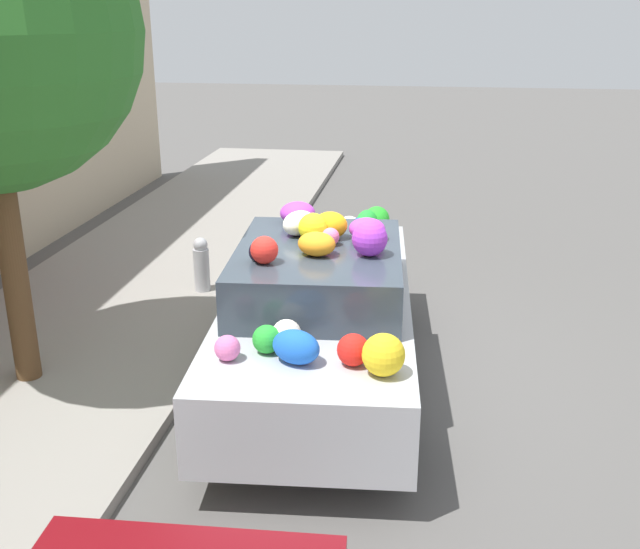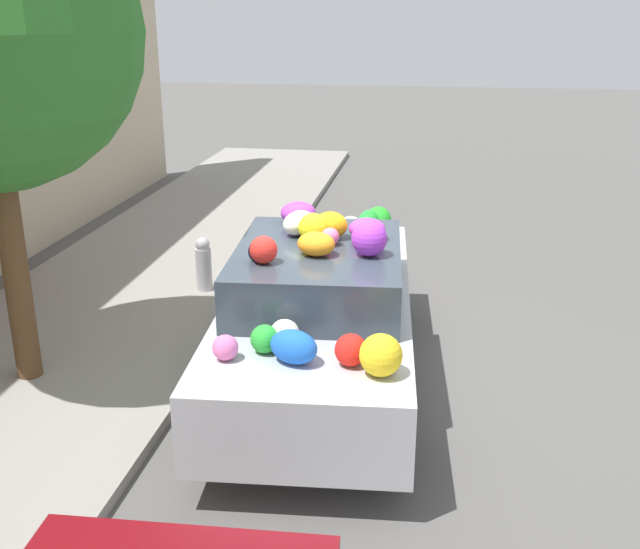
# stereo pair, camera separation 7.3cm
# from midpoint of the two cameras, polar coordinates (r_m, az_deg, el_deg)

# --- Properties ---
(ground_plane) EXTENTS (60.00, 60.00, 0.00)m
(ground_plane) POSITION_cam_midpoint_polar(r_m,az_deg,el_deg) (7.61, -0.47, -7.93)
(ground_plane) COLOR #565451
(sidewalk_curb) EXTENTS (24.00, 3.20, 0.11)m
(sidewalk_curb) POSITION_cam_midpoint_polar(r_m,az_deg,el_deg) (8.42, -19.00, -5.81)
(sidewalk_curb) COLOR gray
(sidewalk_curb) RESTS_ON ground
(fire_hydrant) EXTENTS (0.20, 0.20, 0.70)m
(fire_hydrant) POSITION_cam_midpoint_polar(r_m,az_deg,el_deg) (9.59, -8.65, 0.79)
(fire_hydrant) COLOR #B2B2B7
(fire_hydrant) RESTS_ON sidewalk_curb
(art_car) EXTENTS (4.57, 2.03, 1.77)m
(art_car) POSITION_cam_midpoint_polar(r_m,az_deg,el_deg) (7.25, 0.31, -2.54)
(art_car) COLOR #B7BABF
(art_car) RESTS_ON ground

